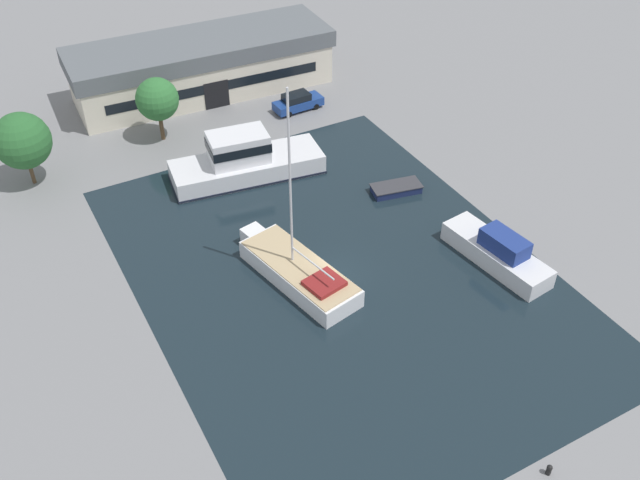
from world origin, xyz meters
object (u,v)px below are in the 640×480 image
(sailboat_moored, at_px, (298,271))
(small_dinghy, at_px, (396,189))
(parked_car, at_px, (298,102))
(quay_tree_near_building, at_px, (157,99))
(warehouse_building, at_px, (202,65))
(quay_tree_by_water, at_px, (22,141))
(cabin_boat, at_px, (498,252))
(motor_cruiser, at_px, (244,161))

(sailboat_moored, relative_size, small_dinghy, 3.34)
(parked_car, bearing_deg, quay_tree_near_building, -97.29)
(parked_car, xyz_separation_m, sailboat_moored, (-11.05, -21.29, -0.06))
(sailboat_moored, height_order, small_dinghy, sailboat_moored)
(warehouse_building, height_order, quay_tree_by_water, quay_tree_by_water)
(parked_car, height_order, cabin_boat, cabin_boat)
(cabin_boat, bearing_deg, motor_cruiser, 113.46)
(small_dinghy, relative_size, cabin_boat, 0.49)
(parked_car, xyz_separation_m, motor_cruiser, (-8.97, -7.88, 0.60))
(quay_tree_by_water, distance_m, small_dinghy, 29.64)
(parked_car, distance_m, small_dinghy, 15.83)
(motor_cruiser, height_order, cabin_boat, motor_cruiser)
(quay_tree_by_water, xyz_separation_m, small_dinghy, (25.11, -15.32, -3.61))
(quay_tree_near_building, bearing_deg, quay_tree_by_water, -172.31)
(quay_tree_near_building, bearing_deg, sailboat_moored, -85.11)
(quay_tree_near_building, xyz_separation_m, small_dinghy, (13.61, -16.88, -3.58))
(quay_tree_near_building, bearing_deg, parked_car, -4.69)
(quay_tree_by_water, bearing_deg, motor_cruiser, -25.51)
(cabin_boat, bearing_deg, small_dinghy, 90.14)
(quay_tree_near_building, distance_m, motor_cruiser, 10.10)
(quay_tree_near_building, height_order, motor_cruiser, quay_tree_near_building)
(cabin_boat, bearing_deg, quay_tree_by_water, 128.45)
(small_dinghy, bearing_deg, sailboat_moored, 126.36)
(quay_tree_by_water, xyz_separation_m, cabin_boat, (26.46, -26.00, -2.96))
(quay_tree_near_building, xyz_separation_m, parked_car, (12.96, -1.06, -3.06))
(motor_cruiser, bearing_deg, small_dinghy, -121.41)
(warehouse_building, relative_size, sailboat_moored, 1.79)
(warehouse_building, relative_size, small_dinghy, 5.97)
(parked_car, height_order, motor_cruiser, motor_cruiser)
(quay_tree_by_water, bearing_deg, cabin_boat, -44.50)
(quay_tree_by_water, relative_size, sailboat_moored, 0.43)
(warehouse_building, xyz_separation_m, sailboat_moored, (-4.78, -29.27, -1.92))
(warehouse_building, bearing_deg, small_dinghy, -70.95)
(warehouse_building, xyz_separation_m, quay_tree_by_water, (-18.19, -8.47, 1.23))
(quay_tree_by_water, distance_m, motor_cruiser, 17.35)
(quay_tree_by_water, height_order, motor_cruiser, quay_tree_by_water)
(quay_tree_near_building, distance_m, quay_tree_by_water, 11.61)
(warehouse_building, bearing_deg, parked_car, -49.00)
(parked_car, relative_size, motor_cruiser, 0.37)
(warehouse_building, distance_m, small_dinghy, 24.89)
(parked_car, bearing_deg, motor_cruiser, -51.28)
(warehouse_building, distance_m, quay_tree_by_water, 20.10)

